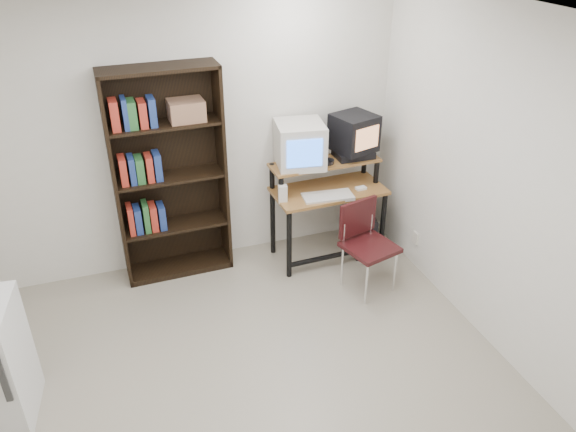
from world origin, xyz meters
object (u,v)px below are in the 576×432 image
object	(u,v)px
crt_monitor	(300,144)
school_chair	(365,237)
computer_desk	(328,194)
bookshelf	(169,174)
crt_tv	(354,133)
pc_tower	(362,231)

from	to	relation	value
crt_monitor	school_chair	world-z (taller)	crt_monitor
computer_desk	bookshelf	xyz separation A→B (m)	(-1.46, 0.24, 0.34)
bookshelf	computer_desk	bearing A→B (deg)	-10.65
crt_tv	bookshelf	bearing A→B (deg)	159.43
school_chair	pc_tower	bearing A→B (deg)	50.34
computer_desk	pc_tower	size ratio (longest dim) A/B	2.41
computer_desk	crt_tv	size ratio (longest dim) A/B	2.38
pc_tower	school_chair	world-z (taller)	school_chair
crt_tv	computer_desk	bearing A→B (deg)	-175.11
school_chair	bookshelf	xyz separation A→B (m)	(-1.57, 0.85, 0.49)
crt_tv	pc_tower	world-z (taller)	crt_tv
crt_monitor	pc_tower	xyz separation A→B (m)	(0.63, -0.17, -0.97)
pc_tower	bookshelf	world-z (taller)	bookshelf
crt_tv	bookshelf	distance (m)	1.78
computer_desk	pc_tower	xyz separation A→B (m)	(0.38, -0.05, -0.46)
crt_monitor	crt_tv	bearing A→B (deg)	8.20
bookshelf	pc_tower	bearing A→B (deg)	-10.14
school_chair	crt_monitor	bearing A→B (deg)	101.54
computer_desk	pc_tower	bearing A→B (deg)	-8.72
pc_tower	crt_monitor	bearing A→B (deg)	177.60
pc_tower	bookshelf	xyz separation A→B (m)	(-1.84, 0.29, 0.80)
computer_desk	school_chair	bearing A→B (deg)	-81.22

